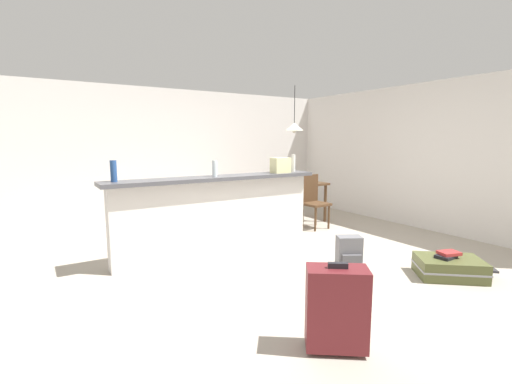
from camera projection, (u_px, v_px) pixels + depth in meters
name	position (u px, v px, depth m)	size (l,w,h in m)	color
ground_plane	(278.00, 257.00, 4.87)	(13.00, 13.00, 0.05)	#ADA393
wall_back	(189.00, 154.00, 7.24)	(6.60, 0.10, 2.50)	silver
wall_right	(406.00, 156.00, 6.54)	(0.10, 6.00, 2.50)	silver
partition_half_wall	(218.00, 217.00, 4.88)	(2.80, 0.20, 1.01)	silver
bar_countertop	(217.00, 178.00, 4.81)	(2.96, 0.40, 0.05)	#4C4C51
bottle_blue	(114.00, 171.00, 4.14)	(0.07, 0.07, 0.25)	#284C89
bottle_clear	(215.00, 168.00, 4.75)	(0.07, 0.07, 0.21)	silver
bottle_white	(293.00, 163.00, 5.45)	(0.06, 0.06, 0.26)	silver
grocery_bag	(280.00, 165.00, 5.29)	(0.26, 0.18, 0.22)	beige
dining_table	(294.00, 188.00, 6.81)	(1.10, 0.80, 0.74)	#4C331E
dining_chair_near_partition	(313.00, 199.00, 6.36)	(0.42, 0.42, 0.93)	#4C331E
dining_chair_far_side	(280.00, 191.00, 7.27)	(0.48, 0.48, 0.93)	#4C331E
pendant_lamp	(294.00, 127.00, 6.57)	(0.34, 0.34, 0.84)	black
suitcase_flat_olive	(450.00, 268.00, 4.09)	(0.85, 0.82, 0.22)	#51562D
backpack_grey	(349.00, 255.00, 4.26)	(0.33, 0.32, 0.42)	slate
suitcase_upright_maroon	(337.00, 308.00, 2.63)	(0.50, 0.45, 0.67)	maroon
book_stack	(447.00, 255.00, 4.08)	(0.28, 0.22, 0.07)	black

